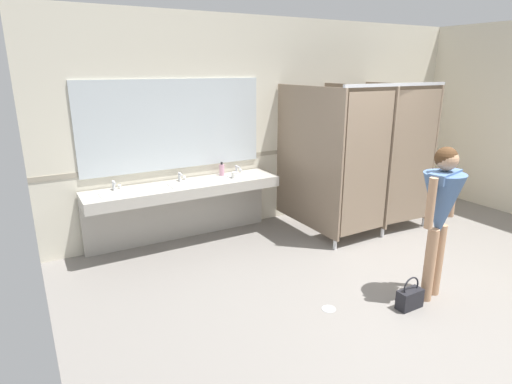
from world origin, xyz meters
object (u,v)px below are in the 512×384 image
soap_dispenser (222,170)px  paper_cup (234,175)px  person_standing (441,206)px  handbag (410,298)px

soap_dispenser → paper_cup: 0.24m
person_standing → handbag: size_ratio=4.70×
person_standing → handbag: (-0.36, -0.05, -0.88)m
handbag → person_standing: bearing=7.4°
handbag → paper_cup: (-0.65, 2.55, 0.77)m
paper_cup → person_standing: bearing=-68.1°
person_standing → soap_dispenser: (-1.08, 2.73, -0.07)m
person_standing → handbag: person_standing is taller
soap_dispenser → paper_cup: (0.08, -0.22, -0.04)m
person_standing → soap_dispenser: person_standing is taller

